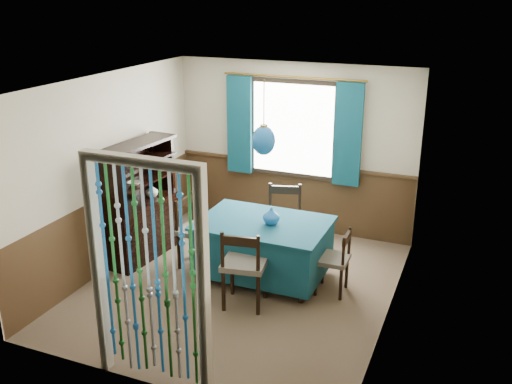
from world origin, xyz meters
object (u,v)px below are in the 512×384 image
at_px(chair_left, 196,230).
at_px(vase_sideboard, 152,190).
at_px(chair_near, 244,265).
at_px(sideboard, 142,217).
at_px(pendant_lamp, 264,140).
at_px(chair_far, 284,220).
at_px(vase_table, 271,216).
at_px(dining_table, 263,246).
at_px(chair_right, 335,260).
at_px(bowl_shelf, 134,183).

distance_m(chair_left, vase_sideboard, 0.87).
bearing_deg(chair_left, vase_sideboard, -101.93).
xyz_separation_m(chair_near, sideboard, (-1.80, 0.71, 0.05)).
bearing_deg(pendant_lamp, chair_far, 89.30).
xyz_separation_m(chair_far, vase_table, (0.10, -0.75, 0.35)).
relative_size(pendant_lamp, vase_table, 4.49).
distance_m(dining_table, chair_near, 0.71).
height_order(dining_table, chair_far, chair_far).
bearing_deg(chair_near, vase_table, 74.83).
bearing_deg(chair_near, chair_far, 81.67).
bearing_deg(sideboard, chair_right, 5.56).
bearing_deg(bowl_shelf, chair_right, 4.16).
relative_size(dining_table, chair_near, 1.64).
bearing_deg(dining_table, chair_far, 89.70).
height_order(vase_table, vase_sideboard, vase_sideboard).
height_order(chair_far, chair_left, chair_far).
height_order(chair_far, chair_right, chair_far).
distance_m(chair_left, chair_right, 1.87).
bearing_deg(vase_sideboard, chair_right, -4.35).
bearing_deg(chair_far, vase_sideboard, 1.39).
height_order(chair_left, vase_sideboard, vase_sideboard).
height_order(dining_table, pendant_lamp, pendant_lamp).
height_order(chair_right, vase_sideboard, vase_sideboard).
distance_m(chair_far, chair_left, 1.20).
xyz_separation_m(chair_right, pendant_lamp, (-0.92, 0.01, 1.37)).
height_order(dining_table, sideboard, sideboard).
distance_m(bowl_shelf, vase_sideboard, 0.45).
height_order(sideboard, bowl_shelf, sideboard).
relative_size(chair_near, sideboard, 0.61).
height_order(dining_table, chair_near, chair_near).
bearing_deg(dining_table, chair_right, -0.32).
bearing_deg(vase_table, chair_near, -95.47).
relative_size(chair_near, chair_right, 1.21).
bearing_deg(pendant_lamp, vase_sideboard, 173.70).
relative_size(chair_near, vase_table, 4.97).
xyz_separation_m(sideboard, vase_sideboard, (0.06, 0.19, 0.33)).
relative_size(dining_table, vase_sideboard, 8.33).
bearing_deg(chair_near, pendant_lamp, 83.79).
xyz_separation_m(sideboard, bowl_shelf, (0.06, -0.20, 0.55)).
distance_m(chair_far, sideboard, 1.91).
distance_m(chair_left, pendant_lamp, 1.61).
bearing_deg(sideboard, bowl_shelf, -67.70).
bearing_deg(pendant_lamp, vase_table, -9.17).
relative_size(dining_table, vase_table, 8.14).
bearing_deg(bowl_shelf, sideboard, 106.49).
relative_size(sideboard, bowl_shelf, 8.58).
bearing_deg(sideboard, chair_left, 6.16).
bearing_deg(vase_sideboard, chair_near, -27.16).
distance_m(dining_table, pendant_lamp, 1.35).
bearing_deg(pendant_lamp, dining_table, 75.96).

